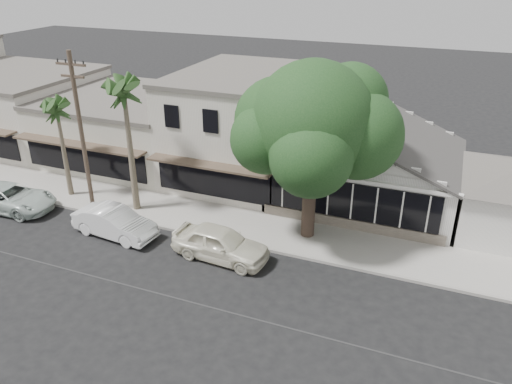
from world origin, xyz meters
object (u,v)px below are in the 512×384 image
at_px(shade_tree, 313,124).
at_px(utility_pole, 81,131).
at_px(car_0, 220,243).
at_px(car_1, 115,223).
at_px(car_2, 10,198).

bearing_deg(shade_tree, utility_pole, -170.20).
xyz_separation_m(car_0, shade_tree, (3.24, 3.72, 5.18)).
height_order(car_1, shade_tree, shade_tree).
distance_m(utility_pole, shade_tree, 12.27).
xyz_separation_m(car_0, car_1, (-6.00, -0.10, -0.06)).
height_order(utility_pole, car_2, utility_pole).
bearing_deg(utility_pole, car_2, -161.99).
bearing_deg(car_2, car_1, -95.22).
relative_size(utility_pole, car_2, 1.71).
relative_size(car_1, car_2, 0.87).
distance_m(car_0, car_1, 6.00).
bearing_deg(car_2, shade_tree, -81.08).
xyz_separation_m(utility_pole, car_1, (2.80, -1.74, -4.03)).
height_order(car_2, shade_tree, shade_tree).
xyz_separation_m(utility_pole, car_0, (8.80, -1.64, -3.98)).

